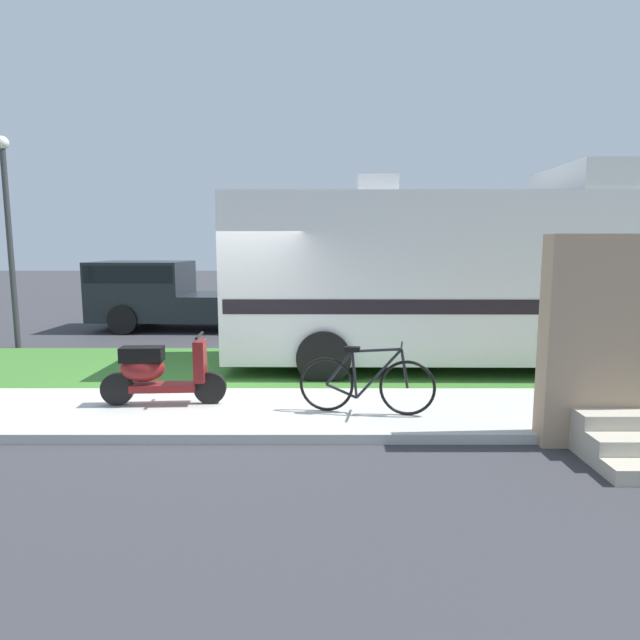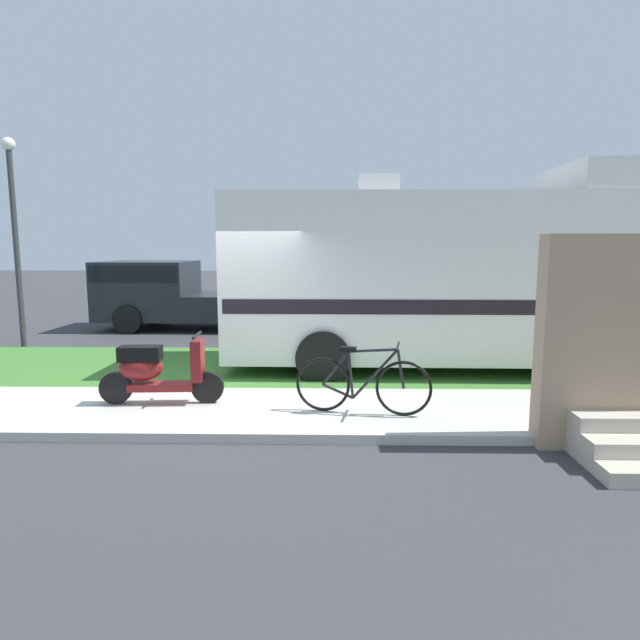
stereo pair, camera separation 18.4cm
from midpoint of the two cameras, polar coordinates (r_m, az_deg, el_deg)
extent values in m
plane|color=#38383D|center=(8.53, -11.15, -7.63)|extent=(80.00, 80.00, 0.00)
cube|color=beige|center=(7.39, -12.96, -9.66)|extent=(24.00, 2.00, 0.12)
cube|color=#3D752D|center=(9.95, -9.51, -5.09)|extent=(24.00, 3.40, 0.08)
cube|color=silver|center=(9.92, 11.97, 4.63)|extent=(7.62, 2.50, 2.84)
cube|color=silver|center=(10.91, 27.73, 12.98)|extent=(1.82, 2.32, 0.50)
cube|color=black|center=(9.95, 11.90, 2.18)|extent=(7.47, 2.52, 0.24)
cube|color=silver|center=(9.80, 5.51, 14.10)|extent=(0.71, 0.61, 0.36)
cylinder|color=black|center=(11.83, 21.91, -1.45)|extent=(0.90, 0.29, 0.90)
cylinder|color=black|center=(9.75, 26.85, -3.66)|extent=(0.90, 0.29, 0.90)
cylinder|color=black|center=(11.02, -0.14, -1.53)|extent=(0.90, 0.29, 0.90)
cylinder|color=black|center=(8.74, -0.31, -4.05)|extent=(0.90, 0.29, 0.90)
cylinder|color=black|center=(7.52, -12.48, -7.11)|extent=(0.44, 0.12, 0.44)
cylinder|color=black|center=(7.82, -21.62, -6.91)|extent=(0.44, 0.12, 0.44)
cube|color=maroon|center=(7.64, -17.15, -6.89)|extent=(0.89, 0.33, 0.10)
cube|color=black|center=(7.61, -19.30, -3.48)|extent=(0.57, 0.29, 0.20)
ellipsoid|color=maroon|center=(7.65, -19.23, -4.95)|extent=(0.62, 0.33, 0.36)
cube|color=maroon|center=(7.45, -13.52, -4.28)|extent=(0.16, 0.33, 0.56)
cylinder|color=black|center=(7.38, -13.61, -1.62)|extent=(0.06, 0.50, 0.04)
sphere|color=white|center=(7.41, -13.57, -2.92)|extent=(0.12, 0.12, 0.12)
torus|color=black|center=(6.88, 8.49, -7.22)|extent=(0.71, 0.16, 0.72)
torus|color=black|center=(6.98, -0.16, -6.91)|extent=(0.71, 0.16, 0.72)
cylinder|color=black|center=(6.86, 5.45, -5.76)|extent=(0.59, 0.14, 0.68)
cylinder|color=black|center=(6.89, 2.84, -5.88)|extent=(0.10, 0.05, 0.61)
cylinder|color=black|center=(6.79, 5.23, -3.25)|extent=(0.63, 0.15, 0.09)
cylinder|color=black|center=(6.97, 1.46, -7.62)|extent=(0.41, 0.11, 0.19)
cylinder|color=black|center=(6.90, 1.21, -5.16)|extent=(0.36, 0.10, 0.47)
cylinder|color=black|center=(6.82, 8.18, -5.18)|extent=(0.12, 0.06, 0.51)
cube|color=black|center=(6.83, 2.60, -3.13)|extent=(0.21, 0.13, 0.06)
cylinder|color=black|center=(6.76, 7.88, -2.78)|extent=(0.12, 0.52, 0.03)
cube|color=#1E2328|center=(15.34, -18.90, 3.04)|extent=(2.49, 2.08, 1.56)
cube|color=black|center=(15.31, -18.98, 4.83)|extent=(2.37, 2.10, 0.44)
cube|color=#1E2328|center=(14.66, -8.90, 1.44)|extent=(3.03, 2.10, 0.68)
cylinder|color=black|center=(14.59, -20.79, 0.02)|extent=(0.77, 0.26, 0.76)
cylinder|color=black|center=(16.38, -18.23, 0.96)|extent=(0.77, 0.26, 0.76)
cylinder|color=black|center=(13.69, -8.17, -0.03)|extent=(0.77, 0.26, 0.76)
cylinder|color=black|center=(15.57, -6.97, 0.96)|extent=(0.77, 0.26, 0.76)
cube|color=#1E2328|center=(17.21, 1.61, 4.05)|extent=(2.28, 2.06, 1.61)
cube|color=black|center=(17.18, 1.62, 5.73)|extent=(2.16, 2.08, 0.44)
cube|color=#1E2328|center=(17.48, 9.87, 2.64)|extent=(2.78, 2.07, 0.79)
cylinder|color=black|center=(16.30, 1.06, 1.33)|extent=(0.76, 0.25, 0.76)
cylinder|color=black|center=(18.25, 0.99, 2.05)|extent=(0.76, 0.25, 0.76)
cylinder|color=black|center=(16.61, 11.50, 1.30)|extent=(0.76, 0.25, 0.76)
cylinder|color=black|center=(18.52, 10.35, 2.01)|extent=(0.76, 0.25, 0.76)
cube|color=tan|center=(6.89, 29.64, -2.04)|extent=(2.00, 0.30, 2.40)
cylinder|color=#19722D|center=(7.99, 23.28, -7.63)|extent=(0.08, 0.08, 0.18)
cylinder|color=#19722D|center=(7.97, 23.32, -6.88)|extent=(0.03, 0.03, 0.04)
cylinder|color=black|center=(7.96, 23.33, -6.72)|extent=(0.04, 0.04, 0.01)
cylinder|color=#333338|center=(13.51, -30.68, 6.39)|extent=(0.12, 0.12, 4.31)
sphere|color=silver|center=(13.68, -31.38, 15.94)|extent=(0.28, 0.28, 0.28)
camera|label=1|loc=(0.09, -90.63, -0.09)|focal=29.86mm
camera|label=2|loc=(0.09, 89.37, 0.09)|focal=29.86mm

